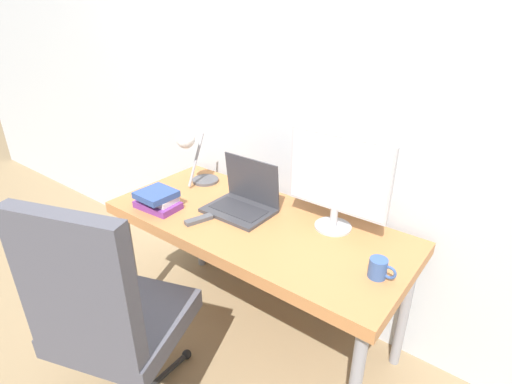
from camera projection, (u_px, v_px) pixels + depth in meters
ground_plane at (215, 370)px, 2.05m from camera, size 12.00×12.00×0.00m
wall_back at (304, 92)px, 2.02m from camera, size 8.00×0.05×2.60m
desk at (255, 232)px, 2.01m from camera, size 1.53×0.68×0.73m
laptop at (243, 200)px, 2.06m from camera, size 0.34×0.25×0.27m
monitor at (338, 179)px, 1.81m from camera, size 0.50×0.18×0.46m
desk_lamp at (191, 151)px, 2.24m from camera, size 0.16×0.26×0.35m
office_chair at (106, 313)px, 1.55m from camera, size 0.65×0.65×1.12m
book_stack at (158, 200)px, 2.08m from camera, size 0.24×0.18×0.10m
tv_remote at (199, 220)px, 1.97m from camera, size 0.08×0.15×0.02m
mug at (379, 268)px, 1.56m from camera, size 0.11×0.07×0.08m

